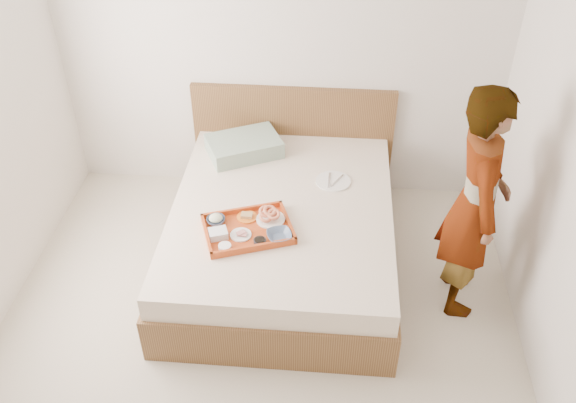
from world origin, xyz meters
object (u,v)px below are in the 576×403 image
(bed, at_px, (282,234))
(person, at_px, (475,204))
(tray, at_px, (248,229))
(dinner_plate, at_px, (333,181))

(bed, height_order, person, person)
(tray, height_order, dinner_plate, tray)
(bed, bearing_deg, dinner_plate, 42.16)
(dinner_plate, distance_m, person, 1.10)
(dinner_plate, xyz_separation_m, person, (0.90, -0.57, 0.29))
(dinner_plate, bearing_deg, bed, -137.84)
(bed, bearing_deg, person, -11.28)
(tray, bearing_deg, bed, 36.04)
(bed, relative_size, person, 1.21)
(dinner_plate, bearing_deg, person, -32.21)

